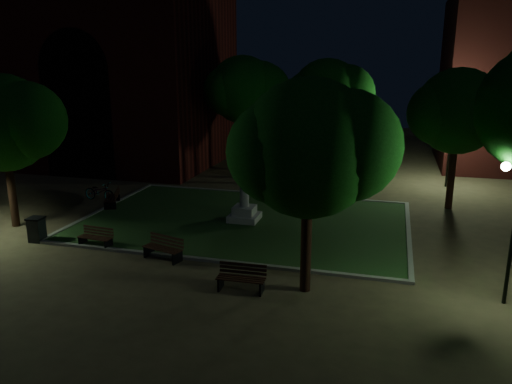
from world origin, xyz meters
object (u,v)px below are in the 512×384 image
(monument, at_px, (244,203))
(bench_left_side, at_px, (113,198))
(bicycle, at_px, (100,192))
(bench_west_near, at_px, (96,238))
(trash_bin, at_px, (37,229))
(bench_near_left, at_px, (164,249))
(bench_far_side, at_px, (321,185))
(bench_near_right, at_px, (242,279))

(monument, bearing_deg, bench_left_side, 175.43)
(monument, distance_m, bicycle, 8.95)
(bench_west_near, bearing_deg, bicycle, 125.99)
(monument, xyz_separation_m, trash_bin, (-7.79, -4.95, -0.41))
(monument, xyz_separation_m, bicycle, (-8.81, 1.48, -0.44))
(bench_near_left, height_order, bench_far_side, bench_far_side)
(bench_near_right, bearing_deg, monument, 103.97)
(bench_near_left, xyz_separation_m, bench_far_side, (4.42, 11.93, 0.00))
(monument, bearing_deg, trash_bin, -147.56)
(bench_near_left, height_order, bicycle, bicycle)
(bench_near_left, distance_m, bench_left_side, 8.23)
(bench_left_side, distance_m, trash_bin, 5.56)
(bench_west_near, bearing_deg, bench_far_side, 60.75)
(bench_west_near, xyz_separation_m, bicycle, (-3.80, 6.28, 0.13))
(bench_near_right, height_order, bench_left_side, bench_left_side)
(monument, distance_m, bench_west_near, 6.97)
(bench_left_side, bearing_deg, bench_near_left, 21.13)
(bench_near_right, bearing_deg, trash_bin, 165.52)
(trash_bin, distance_m, bicycle, 6.51)
(bench_far_side, xyz_separation_m, trash_bin, (-10.51, -11.58, 0.12))
(bench_left_side, xyz_separation_m, bicycle, (-1.37, 0.88, 0.06))
(monument, height_order, bench_near_right, monument)
(bench_west_near, xyz_separation_m, bench_left_side, (-2.43, 5.40, 0.07))
(monument, height_order, bench_left_side, monument)
(bench_far_side, bearing_deg, bench_left_side, 10.68)
(bench_near_left, relative_size, bench_west_near, 1.15)
(bench_near_right, relative_size, bench_far_side, 0.95)
(bench_far_side, bearing_deg, bench_near_left, 49.63)
(bench_west_near, height_order, bench_left_side, bench_left_side)
(bench_west_near, distance_m, trash_bin, 2.78)
(bench_west_near, bearing_deg, trash_bin, -172.10)
(bench_near_left, relative_size, bench_left_side, 0.94)
(monument, height_order, bicycle, monument)
(bicycle, bearing_deg, bench_left_side, -115.67)
(monument, height_order, bench_west_near, monument)
(bench_near_left, bearing_deg, bench_far_side, 85.10)
(bench_near_right, distance_m, bicycle, 13.85)
(monument, relative_size, bench_west_near, 2.11)
(bench_left_side, distance_m, bench_far_side, 11.82)
(monument, xyz_separation_m, bench_far_side, (2.72, 6.63, -0.53))
(bench_near_left, height_order, bench_left_side, bench_left_side)
(bench_left_side, bearing_deg, trash_bin, -26.73)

